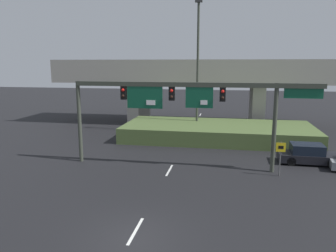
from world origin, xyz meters
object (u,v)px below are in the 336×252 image
(signal_gantry, at_px, (185,98))
(speed_limit_sign, at_px, (280,154))
(highway_light_pole_near, at_px, (198,66))
(parked_sedan_near_right, at_px, (308,155))

(signal_gantry, relative_size, speed_limit_sign, 7.38)
(speed_limit_sign, bearing_deg, highway_light_pole_near, 118.88)
(signal_gantry, bearing_deg, highway_light_pole_near, 90.87)
(speed_limit_sign, xyz_separation_m, parked_sedan_near_right, (2.50, 3.32, -0.84))
(speed_limit_sign, bearing_deg, parked_sedan_near_right, 53.00)
(signal_gantry, distance_m, speed_limit_sign, 7.30)
(highway_light_pole_near, xyz_separation_m, parked_sedan_near_right, (9.07, -8.58, -6.38))
(signal_gantry, height_order, highway_light_pole_near, highway_light_pole_near)
(signal_gantry, distance_m, highway_light_pole_near, 11.31)
(signal_gantry, height_order, speed_limit_sign, signal_gantry)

